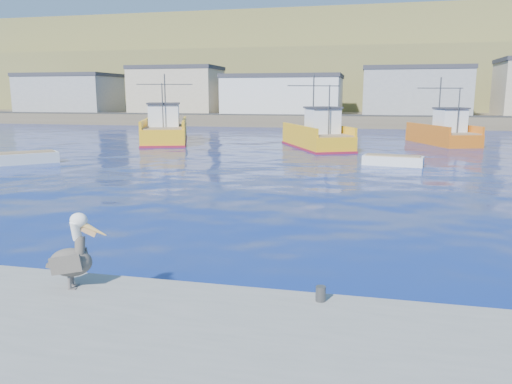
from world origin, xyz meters
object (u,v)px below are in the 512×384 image
trawler_yellow_b (317,137)px  skiff_mid (393,161)px  pelican (73,256)px  boat_orange (444,133)px  trawler_yellow_a (165,131)px  skiff_left (23,159)px

trawler_yellow_b → skiff_mid: 11.45m
skiff_mid → pelican: size_ratio=2.46×
boat_orange → skiff_mid: boat_orange is taller
boat_orange → skiff_mid: size_ratio=2.33×
trawler_yellow_a → skiff_mid: size_ratio=3.18×
trawler_yellow_b → skiff_mid: size_ratio=2.65×
skiff_left → trawler_yellow_b: bearing=38.7°
trawler_yellow_b → boat_orange: size_ratio=1.14×
skiff_left → skiff_mid: size_ratio=1.06×
boat_orange → skiff_left: size_ratio=2.19×
trawler_yellow_a → trawler_yellow_b: size_ratio=1.20×
skiff_mid → pelican: (-7.36, -24.37, 0.92)m
trawler_yellow_a → skiff_left: (-2.97, -16.87, -0.77)m
trawler_yellow_a → trawler_yellow_b: (14.98, -2.47, -0.10)m
trawler_yellow_b → trawler_yellow_a: bearing=170.6°
trawler_yellow_a → skiff_mid: (20.90, -12.24, -0.81)m
trawler_yellow_a → skiff_left: 17.15m
trawler_yellow_b → pelican: (-1.44, -34.14, 0.21)m
skiff_mid → trawler_yellow_b: bearing=121.2°
trawler_yellow_a → pelican: 39.03m
skiff_left → pelican: size_ratio=2.62×
trawler_yellow_b → pelican: bearing=-92.4°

